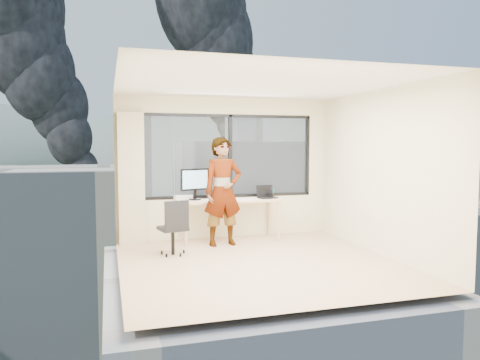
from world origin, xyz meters
name	(u,v)px	position (x,y,z in m)	size (l,w,h in m)	color
floor	(259,263)	(0.00, 0.00, 0.00)	(4.00, 4.00, 0.01)	tan
ceiling	(260,84)	(0.00, 0.00, 2.60)	(4.00, 4.00, 0.01)	white
wall_front	(322,187)	(0.00, -2.00, 1.30)	(4.00, 0.01, 2.60)	beige
wall_left	(117,178)	(-2.00, 0.00, 1.30)	(0.01, 4.00, 2.60)	beige
wall_right	(379,172)	(2.00, 0.00, 1.30)	(0.01, 4.00, 2.60)	beige
window_wall	(228,156)	(0.05, 2.00, 1.52)	(3.30, 0.16, 1.55)	black
curtain	(131,178)	(-1.72, 1.88, 1.15)	(0.45, 0.14, 2.30)	beige
desk	(230,220)	(0.00, 1.66, 0.38)	(1.80, 0.60, 0.75)	#D3B58D
chair	(173,227)	(-1.15, 0.85, 0.45)	(0.46, 0.46, 0.90)	black
person	(223,191)	(-0.22, 1.31, 0.93)	(0.68, 0.45, 1.87)	#2D2D33
monitor	(195,184)	(-0.62, 1.78, 1.03)	(0.57, 0.12, 0.57)	black
game_console	(184,197)	(-0.80, 1.90, 0.79)	(0.33, 0.28, 0.08)	white
laptop	(268,192)	(0.72, 1.63, 0.86)	(0.33, 0.35, 0.22)	black
cellphone	(230,200)	(-0.03, 1.53, 0.76)	(0.12, 0.05, 0.01)	black
pen_cup	(272,195)	(0.80, 1.64, 0.80)	(0.08, 0.08, 0.10)	black
handbag	(268,192)	(0.80, 1.84, 0.85)	(0.25, 0.13, 0.19)	#0B4337
exterior_ground	(116,203)	(0.00, 120.00, -14.00)	(400.00, 400.00, 0.04)	#515B3D
near_bldg_a	(12,264)	(-9.00, 30.00, -7.00)	(16.00, 12.00, 14.00)	beige
near_bldg_b	(251,220)	(12.00, 38.00, -6.00)	(14.00, 13.00, 16.00)	silver
near_bldg_c	(466,259)	(30.00, 28.00, -9.00)	(12.00, 10.00, 10.00)	beige
far_tower_b	(146,147)	(8.00, 120.00, 1.00)	(13.00, 13.00, 30.00)	silver
far_tower_c	(252,153)	(45.00, 140.00, -1.00)	(15.00, 15.00, 26.00)	silver
hill_b	(248,166)	(100.00, 320.00, -14.00)	(300.00, 220.00, 96.00)	slate
tree_b	(223,343)	(4.00, 18.00, -9.50)	(7.60, 7.60, 9.00)	#25511B
tree_c	(329,239)	(22.00, 40.00, -9.00)	(8.40, 8.40, 10.00)	#25511B
smoke_plume_a	(78,27)	(-10.00, 150.00, 39.00)	(40.00, 24.00, 90.00)	black
smoke_plume_b	(253,82)	(55.00, 170.00, 27.00)	(30.00, 18.00, 70.00)	black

